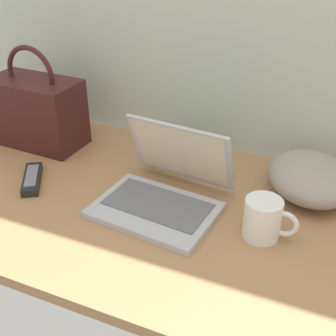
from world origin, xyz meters
The scene contains 7 objects.
desk centered at (0.00, 0.00, 0.01)m, with size 1.60×0.76×0.03m.
laptop centered at (-0.04, 0.01, 0.07)m, with size 0.33×0.32×0.21m.
coffee_mug centered at (0.24, -0.02, 0.08)m, with size 0.13×0.09×0.10m.
remote_control_far centered at (-0.43, -0.04, 0.04)m, with size 0.13×0.16×0.02m.
handbag centered at (-0.57, 0.18, 0.15)m, with size 0.31×0.17×0.33m.
book_stack centered at (-0.08, 0.25, 0.06)m, with size 0.20×0.17×0.06m.
cushion centered at (0.31, 0.22, 0.08)m, with size 0.27×0.23×0.10m, color gray.
Camera 1 is at (0.36, -0.89, 0.72)m, focal length 47.31 mm.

